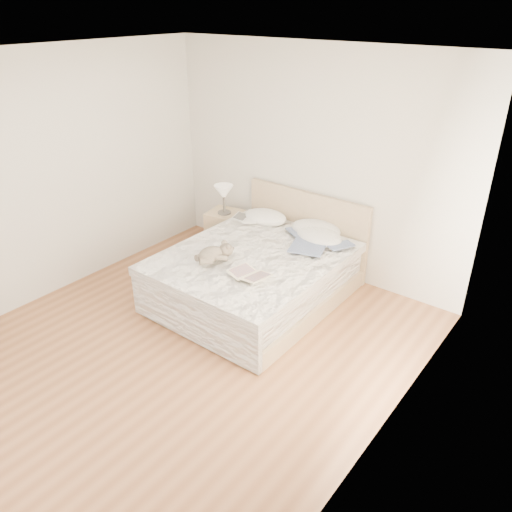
# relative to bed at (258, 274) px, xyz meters

# --- Properties ---
(floor) EXTENTS (4.00, 4.50, 0.00)m
(floor) POSITION_rel_bed_xyz_m (0.00, -1.19, -0.31)
(floor) COLOR brown
(floor) RESTS_ON ground
(ceiling) EXTENTS (4.00, 4.50, 0.00)m
(ceiling) POSITION_rel_bed_xyz_m (0.00, -1.19, 2.39)
(ceiling) COLOR white
(ceiling) RESTS_ON ground
(wall_back) EXTENTS (4.00, 0.02, 2.70)m
(wall_back) POSITION_rel_bed_xyz_m (0.00, 1.06, 1.04)
(wall_back) COLOR silver
(wall_back) RESTS_ON ground
(wall_left) EXTENTS (0.02, 4.50, 2.70)m
(wall_left) POSITION_rel_bed_xyz_m (-2.00, -1.19, 1.04)
(wall_left) COLOR silver
(wall_left) RESTS_ON ground
(wall_right) EXTENTS (0.02, 4.50, 2.70)m
(wall_right) POSITION_rel_bed_xyz_m (2.00, -1.19, 1.04)
(wall_right) COLOR silver
(wall_right) RESTS_ON ground
(window) EXTENTS (0.02, 1.30, 1.10)m
(window) POSITION_rel_bed_xyz_m (1.99, -0.89, 1.14)
(window) COLOR white
(window) RESTS_ON wall_right
(bed) EXTENTS (1.72, 2.14, 1.00)m
(bed) POSITION_rel_bed_xyz_m (0.00, 0.00, 0.00)
(bed) COLOR tan
(bed) RESTS_ON floor
(nightstand) EXTENTS (0.52, 0.48, 0.56)m
(nightstand) POSITION_rel_bed_xyz_m (-1.09, 0.70, -0.03)
(nightstand) COLOR tan
(nightstand) RESTS_ON floor
(table_lamp) EXTENTS (0.32, 0.32, 0.39)m
(table_lamp) POSITION_rel_bed_xyz_m (-1.07, 0.67, 0.53)
(table_lamp) COLOR #46413D
(table_lamp) RESTS_ON nightstand
(pillow_left) EXTENTS (0.58, 0.42, 0.17)m
(pillow_left) POSITION_rel_bed_xyz_m (-0.45, 0.75, 0.33)
(pillow_left) COLOR white
(pillow_left) RESTS_ON bed
(pillow_middle) EXTENTS (0.66, 0.49, 0.18)m
(pillow_middle) POSITION_rel_bed_xyz_m (0.25, 0.82, 0.33)
(pillow_middle) COLOR white
(pillow_middle) RESTS_ON bed
(pillow_right) EXTENTS (0.62, 0.47, 0.17)m
(pillow_right) POSITION_rel_bed_xyz_m (0.38, 0.68, 0.33)
(pillow_right) COLOR silver
(pillow_right) RESTS_ON bed
(blouse) EXTENTS (0.75, 0.78, 0.02)m
(blouse) POSITION_rel_bed_xyz_m (0.39, 0.45, 0.32)
(blouse) COLOR #455377
(blouse) RESTS_ON bed
(photo_book) EXTENTS (0.41, 0.34, 0.03)m
(photo_book) POSITION_rel_bed_xyz_m (-0.62, 0.56, 0.32)
(photo_book) COLOR white
(photo_book) RESTS_ON bed
(childrens_book) EXTENTS (0.45, 0.35, 0.03)m
(childrens_book) POSITION_rel_bed_xyz_m (0.29, -0.52, 0.32)
(childrens_book) COLOR #FFF2CD
(childrens_book) RESTS_ON bed
(teddy_bear) EXTENTS (0.36, 0.42, 0.19)m
(teddy_bear) POSITION_rel_bed_xyz_m (-0.20, -0.54, 0.34)
(teddy_bear) COLOR brown
(teddy_bear) RESTS_ON bed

